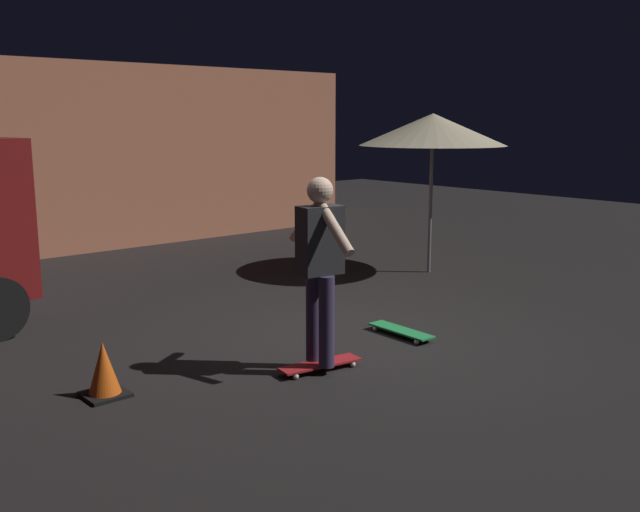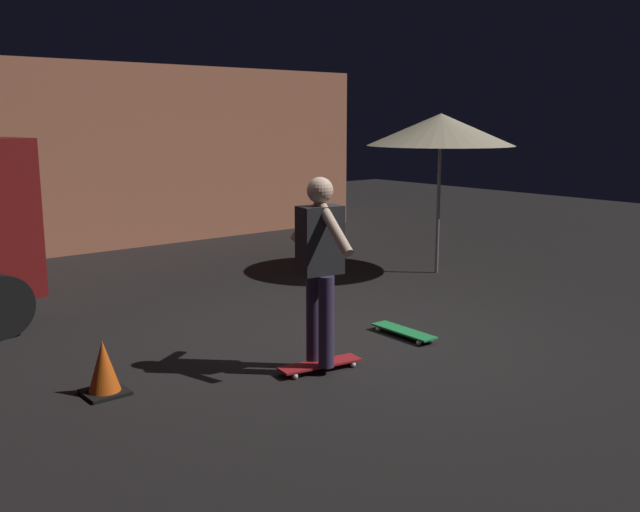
# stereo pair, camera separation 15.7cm
# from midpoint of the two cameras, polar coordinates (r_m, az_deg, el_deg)

# --- Properties ---
(ground_plane) EXTENTS (28.00, 28.00, 0.00)m
(ground_plane) POSITION_cam_midpoint_polar(r_m,az_deg,el_deg) (7.39, 1.07, -6.67)
(ground_plane) COLOR black
(low_building) EXTENTS (10.66, 3.85, 3.16)m
(low_building) POSITION_cam_midpoint_polar(r_m,az_deg,el_deg) (14.39, -20.66, 7.62)
(low_building) COLOR #B76B4C
(low_building) RESTS_ON ground_plane
(patio_umbrella) EXTENTS (2.10, 2.10, 2.30)m
(patio_umbrella) POSITION_cam_midpoint_polar(r_m,az_deg,el_deg) (10.45, 8.52, 9.91)
(patio_umbrella) COLOR slate
(patio_umbrella) RESTS_ON ground_plane
(skateboard_ridden) EXTENTS (0.80, 0.32, 0.07)m
(skateboard_ridden) POSITION_cam_midpoint_polar(r_m,az_deg,el_deg) (6.51, -0.70, -8.63)
(skateboard_ridden) COLOR #AD1E23
(skateboard_ridden) RESTS_ON ground_plane
(skateboard_spare) EXTENTS (0.24, 0.79, 0.07)m
(skateboard_spare) POSITION_cam_midpoint_polar(r_m,az_deg,el_deg) (7.54, 5.86, -5.94)
(skateboard_spare) COLOR green
(skateboard_spare) RESTS_ON ground_plane
(skater) EXTENTS (0.41, 0.98, 1.67)m
(skater) POSITION_cam_midpoint_polar(r_m,az_deg,el_deg) (6.25, -0.72, -0.12)
(skater) COLOR #382D4C
(skater) RESTS_ON skateboard_ridden
(traffic_cone) EXTENTS (0.34, 0.34, 0.46)m
(traffic_cone) POSITION_cam_midpoint_polar(r_m,az_deg,el_deg) (6.17, -17.53, -8.76)
(traffic_cone) COLOR black
(traffic_cone) RESTS_ON ground_plane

